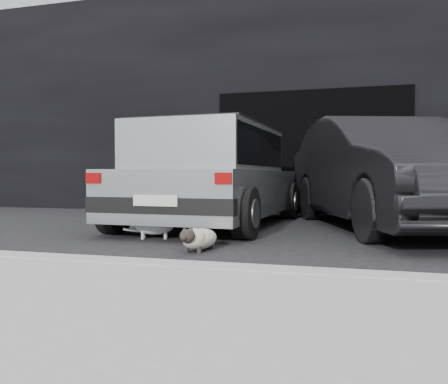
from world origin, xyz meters
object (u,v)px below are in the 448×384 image
(second_car, at_px, (386,172))
(cat_siamese, at_px, (198,239))
(cat_white, at_px, (157,226))
(silver_hatchback, at_px, (213,171))

(second_car, bearing_deg, cat_siamese, -145.74)
(second_car, bearing_deg, cat_white, -165.17)
(cat_siamese, xyz_separation_m, cat_white, (-0.84, 0.81, 0.03))
(silver_hatchback, height_order, second_car, second_car)
(cat_siamese, bearing_deg, silver_hatchback, -68.52)
(silver_hatchback, xyz_separation_m, cat_siamese, (0.61, -2.49, -0.74))
(second_car, height_order, cat_siamese, second_car)
(cat_siamese, distance_m, cat_white, 1.16)
(second_car, xyz_separation_m, cat_white, (-2.87, -1.94, -0.69))
(second_car, height_order, cat_white, second_car)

